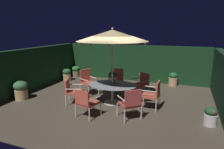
% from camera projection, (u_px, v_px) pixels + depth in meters
% --- Properties ---
extents(ground_plane, '(8.13, 7.30, 0.02)m').
position_uv_depth(ground_plane, '(111.00, 101.00, 7.76)').
color(ground_plane, '#4E4336').
extents(hedge_backdrop_rear, '(8.13, 0.30, 1.91)m').
position_uv_depth(hedge_backdrop_rear, '(135.00, 63.00, 10.73)').
color(hedge_backdrop_rear, '#14341A').
rests_on(hedge_backdrop_rear, ground_plane).
extents(hedge_backdrop_left, '(0.30, 7.30, 1.91)m').
position_uv_depth(hedge_backdrop_left, '(30.00, 70.00, 8.93)').
color(hedge_backdrop_left, '#16361C').
rests_on(hedge_backdrop_left, ground_plane).
extents(patio_dining_table, '(1.83, 1.43, 0.73)m').
position_uv_depth(patio_dining_table, '(112.00, 88.00, 7.44)').
color(patio_dining_table, silver).
rests_on(patio_dining_table, ground_plane).
extents(patio_umbrella, '(2.57, 2.57, 2.79)m').
position_uv_depth(patio_umbrella, '(112.00, 36.00, 7.01)').
color(patio_umbrella, silver).
rests_on(patio_umbrella, ground_plane).
extents(centerpiece_planter, '(0.36, 0.36, 0.47)m').
position_uv_depth(centerpiece_planter, '(113.00, 76.00, 7.53)').
color(centerpiece_planter, tan).
rests_on(centerpiece_planter, patio_dining_table).
extents(patio_chair_north, '(0.79, 0.79, 0.94)m').
position_uv_depth(patio_chair_north, '(142.00, 83.00, 8.30)').
color(patio_chair_north, silver).
rests_on(patio_chair_north, ground_plane).
extents(patio_chair_northeast, '(0.73, 0.73, 0.99)m').
position_uv_depth(patio_chair_northeast, '(117.00, 79.00, 8.91)').
color(patio_chair_northeast, silver).
rests_on(patio_chair_northeast, ground_plane).
extents(patio_chair_east, '(0.80, 0.78, 1.05)m').
position_uv_depth(patio_chair_east, '(88.00, 80.00, 8.51)').
color(patio_chair_east, silver).
rests_on(patio_chair_east, ground_plane).
extents(patio_chair_southeast, '(0.79, 0.82, 0.92)m').
position_uv_depth(patio_chair_southeast, '(72.00, 90.00, 7.43)').
color(patio_chair_southeast, silver).
rests_on(patio_chair_southeast, ground_plane).
extents(patio_chair_south, '(0.71, 0.72, 0.93)m').
position_uv_depth(patio_chair_south, '(86.00, 101.00, 6.22)').
color(patio_chair_south, silver).
rests_on(patio_chair_south, ground_plane).
extents(patio_chair_southwest, '(0.83, 0.82, 0.99)m').
position_uv_depth(patio_chair_southwest, '(131.00, 102.00, 6.07)').
color(patio_chair_southwest, silver).
rests_on(patio_chair_southwest, ground_plane).
extents(patio_chair_west, '(0.62, 0.62, 1.00)m').
position_uv_depth(patio_chair_west, '(153.00, 93.00, 6.87)').
color(patio_chair_west, silver).
rests_on(patio_chair_west, ground_plane).
extents(potted_plant_left_near, '(0.37, 0.37, 0.54)m').
position_uv_depth(potted_plant_left_near, '(142.00, 78.00, 10.21)').
color(potted_plant_left_near, '#7C6849').
rests_on(potted_plant_left_near, ground_plane).
extents(potted_plant_left_far, '(0.39, 0.39, 0.62)m').
position_uv_depth(potted_plant_left_far, '(115.00, 74.00, 10.80)').
color(potted_plant_left_far, '#B16850').
rests_on(potted_plant_left_far, ground_plane).
extents(potted_plant_front_corner, '(0.45, 0.47, 0.61)m').
position_uv_depth(potted_plant_front_corner, '(76.00, 71.00, 11.74)').
color(potted_plant_front_corner, '#7F7255').
rests_on(potted_plant_front_corner, ground_plane).
extents(potted_plant_back_left, '(0.42, 0.42, 0.66)m').
position_uv_depth(potted_plant_back_left, '(173.00, 79.00, 9.80)').
color(potted_plant_back_left, tan).
rests_on(potted_plant_back_left, ground_plane).
extents(potted_plant_right_near, '(0.37, 0.37, 0.56)m').
position_uv_depth(potted_plant_right_near, '(211.00, 116.00, 5.76)').
color(potted_plant_right_near, beige).
rests_on(potted_plant_right_near, ground_plane).
extents(potted_plant_back_center, '(0.45, 0.45, 0.65)m').
position_uv_depth(potted_plant_back_center, '(67.00, 74.00, 10.78)').
color(potted_plant_back_center, tan).
rests_on(potted_plant_back_center, ground_plane).
extents(potted_plant_right_far, '(0.54, 0.54, 0.75)m').
position_uv_depth(potted_plant_right_far, '(21.00, 90.00, 7.88)').
color(potted_plant_right_far, tan).
rests_on(potted_plant_right_far, ground_plane).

